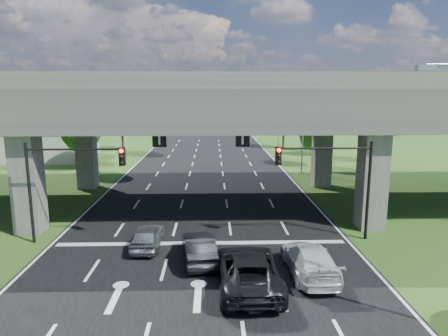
{
  "coord_description": "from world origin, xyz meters",
  "views": [
    {
      "loc": [
        0.68,
        -18.9,
        8.84
      ],
      "look_at": [
        1.49,
        8.79,
        3.55
      ],
      "focal_mm": 32.0,
      "sensor_mm": 36.0,
      "label": 1
    }
  ],
  "objects_px": {
    "car_trailing": "(248,269)",
    "car_silver": "(148,236)",
    "streetlight_far": "(300,120)",
    "streetlight_beyond": "(276,113)",
    "car_white": "(310,260)",
    "car_dark": "(199,248)",
    "signal_right": "(334,172)",
    "signal_left": "(66,174)"
  },
  "relations": [
    {
      "from": "signal_right",
      "to": "car_white",
      "type": "xyz_separation_m",
      "value": [
        -2.42,
        -4.67,
        -3.41
      ]
    },
    {
      "from": "signal_left",
      "to": "streetlight_beyond",
      "type": "height_order",
      "value": "streetlight_beyond"
    },
    {
      "from": "streetlight_far",
      "to": "streetlight_beyond",
      "type": "height_order",
      "value": "same"
    },
    {
      "from": "streetlight_beyond",
      "to": "car_white",
      "type": "xyz_separation_m",
      "value": [
        -4.7,
        -40.73,
        -5.07
      ]
    },
    {
      "from": "signal_right",
      "to": "streetlight_far",
      "type": "height_order",
      "value": "streetlight_far"
    },
    {
      "from": "car_silver",
      "to": "streetlight_beyond",
      "type": "bearing_deg",
      "value": -108.48
    },
    {
      "from": "signal_right",
      "to": "car_white",
      "type": "height_order",
      "value": "signal_right"
    },
    {
      "from": "streetlight_far",
      "to": "car_white",
      "type": "xyz_separation_m",
      "value": [
        -4.7,
        -24.73,
        -5.07
      ]
    },
    {
      "from": "car_silver",
      "to": "car_white",
      "type": "relative_size",
      "value": 0.77
    },
    {
      "from": "signal_right",
      "to": "signal_left",
      "type": "distance_m",
      "value": 15.65
    },
    {
      "from": "signal_right",
      "to": "signal_left",
      "type": "xyz_separation_m",
      "value": [
        -15.65,
        0.0,
        0.0
      ]
    },
    {
      "from": "streetlight_far",
      "to": "car_white",
      "type": "height_order",
      "value": "streetlight_far"
    },
    {
      "from": "signal_left",
      "to": "car_silver",
      "type": "height_order",
      "value": "signal_left"
    },
    {
      "from": "streetlight_beyond",
      "to": "car_silver",
      "type": "relative_size",
      "value": 2.52
    },
    {
      "from": "car_dark",
      "to": "car_white",
      "type": "bearing_deg",
      "value": 154.55
    },
    {
      "from": "streetlight_far",
      "to": "car_white",
      "type": "distance_m",
      "value": 25.67
    },
    {
      "from": "signal_left",
      "to": "car_white",
      "type": "height_order",
      "value": "signal_left"
    },
    {
      "from": "signal_left",
      "to": "streetlight_beyond",
      "type": "distance_m",
      "value": 40.3
    },
    {
      "from": "streetlight_far",
      "to": "car_trailing",
      "type": "xyz_separation_m",
      "value": [
        -7.81,
        -25.89,
        -4.99
      ]
    },
    {
      "from": "signal_right",
      "to": "car_trailing",
      "type": "distance_m",
      "value": 8.7
    },
    {
      "from": "streetlight_far",
      "to": "car_trailing",
      "type": "bearing_deg",
      "value": -106.77
    },
    {
      "from": "signal_right",
      "to": "car_dark",
      "type": "bearing_deg",
      "value": -159.72
    },
    {
      "from": "streetlight_beyond",
      "to": "car_dark",
      "type": "relative_size",
      "value": 2.26
    },
    {
      "from": "car_silver",
      "to": "car_trailing",
      "type": "height_order",
      "value": "car_trailing"
    },
    {
      "from": "car_silver",
      "to": "signal_right",
      "type": "bearing_deg",
      "value": -173.95
    },
    {
      "from": "streetlight_far",
      "to": "streetlight_beyond",
      "type": "bearing_deg",
      "value": 90.0
    },
    {
      "from": "car_trailing",
      "to": "car_silver",
      "type": "bearing_deg",
      "value": -43.16
    },
    {
      "from": "car_silver",
      "to": "car_dark",
      "type": "height_order",
      "value": "car_dark"
    },
    {
      "from": "signal_right",
      "to": "signal_left",
      "type": "bearing_deg",
      "value": 180.0
    },
    {
      "from": "car_dark",
      "to": "streetlight_far",
      "type": "bearing_deg",
      "value": -121.6
    },
    {
      "from": "streetlight_beyond",
      "to": "car_silver",
      "type": "distance_m",
      "value": 39.61
    },
    {
      "from": "signal_right",
      "to": "signal_left",
      "type": "height_order",
      "value": "same"
    },
    {
      "from": "car_silver",
      "to": "signal_left",
      "type": "bearing_deg",
      "value": -10.1
    },
    {
      "from": "streetlight_beyond",
      "to": "car_trailing",
      "type": "xyz_separation_m",
      "value": [
        -7.81,
        -41.89,
        -4.99
      ]
    },
    {
      "from": "signal_left",
      "to": "car_dark",
      "type": "xyz_separation_m",
      "value": [
        7.75,
        -2.92,
        -3.43
      ]
    },
    {
      "from": "streetlight_beyond",
      "to": "car_trailing",
      "type": "relative_size",
      "value": 1.68
    },
    {
      "from": "car_trailing",
      "to": "signal_right",
      "type": "bearing_deg",
      "value": -134.2
    },
    {
      "from": "signal_left",
      "to": "car_trailing",
      "type": "height_order",
      "value": "signal_left"
    },
    {
      "from": "streetlight_far",
      "to": "car_silver",
      "type": "relative_size",
      "value": 2.52
    },
    {
      "from": "car_silver",
      "to": "car_trailing",
      "type": "bearing_deg",
      "value": 138.68
    },
    {
      "from": "signal_left",
      "to": "streetlight_far",
      "type": "distance_m",
      "value": 26.95
    },
    {
      "from": "signal_left",
      "to": "car_dark",
      "type": "relative_size",
      "value": 1.36
    }
  ]
}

